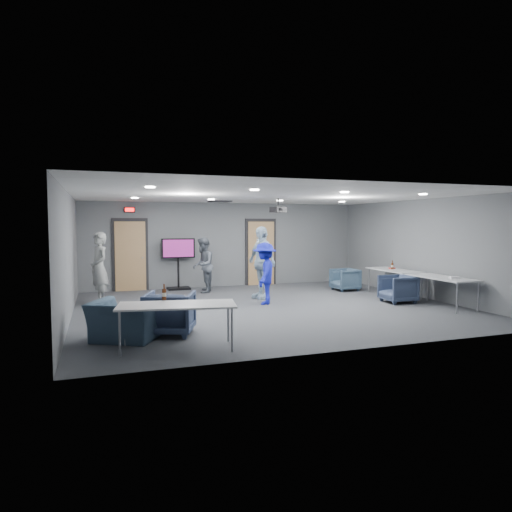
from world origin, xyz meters
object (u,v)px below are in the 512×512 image
object	(u,v)px
chair_right_a	(345,280)
bottle_front	(164,294)
chair_front_b	(124,321)
chair_right_b	(398,289)
table_right_a	(394,271)
person_d	(265,273)
projector	(278,209)
person_c	(262,263)
tv_stand	(178,261)
person_b	(203,265)
table_right_b	(442,279)
table_front_left	(177,307)
chair_front_a	(170,313)
person_a	(99,268)
bottle_right	(392,266)

from	to	relation	value
chair_right_a	bottle_front	xyz separation A→B (m)	(-6.04, -4.38, 0.50)
chair_front_b	chair_right_b	bearing A→B (deg)	-138.03
table_right_a	bottle_front	distance (m)	7.55
person_d	chair_right_b	world-z (taller)	person_d
projector	chair_right_b	bearing A→B (deg)	-46.42
person_d	person_c	bearing A→B (deg)	-166.71
tv_stand	chair_front_b	bearing A→B (deg)	-108.06
person_c	bottle_front	size ratio (longest dim) A/B	7.09
person_b	bottle_front	distance (m)	5.69
person_c	table_right_a	bearing A→B (deg)	65.99
table_right_b	projector	world-z (taller)	projector
chair_front_b	chair_right_a	bearing A→B (deg)	-120.74
table_right_b	bottle_front	size ratio (longest dim) A/B	6.71
table_front_left	tv_stand	xyz separation A→B (m)	(1.15, 6.75, 0.21)
person_d	chair_front_a	size ratio (longest dim) A/B	1.80
chair_right_a	table_right_b	size ratio (longest dim) A/B	0.40
person_b	table_right_b	xyz separation A→B (m)	(5.01, -4.16, -0.13)
table_right_b	person_a	bearing A→B (deg)	68.54
chair_front_b	table_front_left	world-z (taller)	table_front_left
tv_stand	table_right_a	bearing A→B (deg)	-29.60
person_b	projector	bearing A→B (deg)	58.91
person_b	chair_right_b	size ratio (longest dim) A/B	2.09
table_front_left	person_b	bearing A→B (deg)	83.79
chair_right_b	table_right_a	size ratio (longest dim) A/B	0.44
person_d	tv_stand	size ratio (longest dim) A/B	0.99
person_d	bottle_right	size ratio (longest dim) A/B	6.18
person_b	chair_right_b	xyz separation A→B (m)	(4.36, -3.33, -0.46)
bottle_front	tv_stand	size ratio (longest dim) A/B	0.17
chair_front_b	table_right_a	bearing A→B (deg)	-131.70
chair_right_a	chair_right_b	distance (m)	2.34
chair_right_a	tv_stand	world-z (taller)	tv_stand
table_right_a	tv_stand	bearing A→B (deg)	60.40
person_d	table_right_b	distance (m)	4.33
chair_right_a	bottle_right	size ratio (longest dim) A/B	2.90
chair_front_b	table_right_b	distance (m)	7.57
chair_right_a	chair_front_b	bearing A→B (deg)	-60.70
chair_right_b	tv_stand	xyz separation A→B (m)	(-4.93, 4.24, 0.54)
table_right_a	tv_stand	xyz separation A→B (m)	(-5.58, 3.17, 0.21)
chair_right_b	bottle_right	size ratio (longest dim) A/B	3.09
chair_front_b	tv_stand	xyz separation A→B (m)	(1.93, 5.91, 0.55)
person_a	bottle_right	world-z (taller)	person_a
chair_front_b	table_right_b	bearing A→B (deg)	-145.35
chair_right_b	bottle_right	bearing A→B (deg)	152.74
person_c	person_b	bearing A→B (deg)	-154.48
chair_front_b	bottle_front	bearing A→B (deg)	178.32
chair_right_b	bottle_front	distance (m)	6.57
person_a	chair_right_b	xyz separation A→B (m)	(7.25, -2.27, -0.55)
chair_front_b	projector	bearing A→B (deg)	-114.78
bottle_front	chair_right_a	bearing A→B (deg)	35.97
person_d	table_right_a	bearing A→B (deg)	119.69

